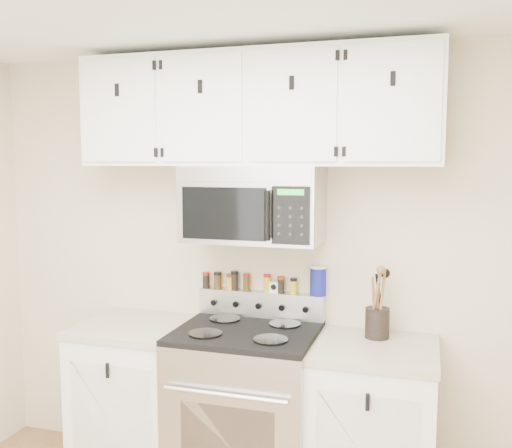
{
  "coord_description": "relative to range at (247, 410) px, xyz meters",
  "views": [
    {
      "loc": [
        0.94,
        -1.46,
        1.86
      ],
      "look_at": [
        0.05,
        1.45,
        1.53
      ],
      "focal_mm": 40.0,
      "sensor_mm": 36.0,
      "label": 1
    }
  ],
  "objects": [
    {
      "name": "back_wall",
      "position": [
        0.0,
        0.32,
        0.76
      ],
      "size": [
        3.5,
        0.01,
        2.5
      ],
      "primitive_type": "cube",
      "color": "#C0B790",
      "rests_on": "floor"
    },
    {
      "name": "range",
      "position": [
        0.0,
        0.0,
        0.0
      ],
      "size": [
        0.76,
        0.65,
        1.1
      ],
      "color": "#B7B7BA",
      "rests_on": "floor"
    },
    {
      "name": "base_cabinet_left",
      "position": [
        -0.69,
        0.02,
        -0.03
      ],
      "size": [
        0.64,
        0.62,
        0.92
      ],
      "color": "white",
      "rests_on": "floor"
    },
    {
      "name": "base_cabinet_right",
      "position": [
        0.69,
        0.02,
        -0.03
      ],
      "size": [
        0.64,
        0.62,
        0.92
      ],
      "color": "white",
      "rests_on": "floor"
    },
    {
      "name": "microwave",
      "position": [
        0.0,
        0.13,
        1.14
      ],
      "size": [
        0.76,
        0.44,
        0.42
      ],
      "color": "#9E9EA3",
      "rests_on": "back_wall"
    },
    {
      "name": "upper_cabinets",
      "position": [
        -0.0,
        0.15,
        1.66
      ],
      "size": [
        2.0,
        0.35,
        0.62
      ],
      "color": "white",
      "rests_on": "back_wall"
    },
    {
      "name": "utensil_crock",
      "position": [
        0.69,
        0.16,
        0.53
      ],
      "size": [
        0.13,
        0.13,
        0.38
      ],
      "color": "black",
      "rests_on": "base_cabinet_right"
    },
    {
      "name": "kitchen_timer",
      "position": [
        0.08,
        0.28,
        0.65
      ],
      "size": [
        0.06,
        0.05,
        0.06
      ],
      "primitive_type": "cube",
      "rotation": [
        0.0,
        0.0,
        -0.12
      ],
      "color": "white",
      "rests_on": "range"
    },
    {
      "name": "salt_canister",
      "position": [
        0.34,
        0.28,
        0.7
      ],
      "size": [
        0.09,
        0.09,
        0.17
      ],
      "color": "navy",
      "rests_on": "range"
    },
    {
      "name": "spice_jar_0",
      "position": [
        -0.35,
        0.28,
        0.66
      ],
      "size": [
        0.04,
        0.04,
        0.09
      ],
      "color": "black",
      "rests_on": "range"
    },
    {
      "name": "spice_jar_1",
      "position": [
        -0.27,
        0.28,
        0.66
      ],
      "size": [
        0.05,
        0.05,
        0.1
      ],
      "color": "#442E10",
      "rests_on": "range"
    },
    {
      "name": "spice_jar_2",
      "position": [
        -0.2,
        0.28,
        0.66
      ],
      "size": [
        0.04,
        0.04,
        0.09
      ],
      "color": "gold",
      "rests_on": "range"
    },
    {
      "name": "spice_jar_3",
      "position": [
        -0.17,
        0.28,
        0.67
      ],
      "size": [
        0.05,
        0.05,
        0.11
      ],
      "color": "black",
      "rests_on": "range"
    },
    {
      "name": "spice_jar_4",
      "position": [
        -0.09,
        0.28,
        0.67
      ],
      "size": [
        0.04,
        0.04,
        0.1
      ],
      "color": "#402E0F",
      "rests_on": "range"
    },
    {
      "name": "spice_jar_5",
      "position": [
        0.04,
        0.28,
        0.67
      ],
      "size": [
        0.04,
        0.04,
        0.11
      ],
      "color": "gold",
      "rests_on": "range"
    },
    {
      "name": "spice_jar_6",
      "position": [
        0.12,
        0.28,
        0.66
      ],
      "size": [
        0.04,
        0.04,
        0.1
      ],
      "color": "black",
      "rests_on": "range"
    },
    {
      "name": "spice_jar_7",
      "position": [
        0.2,
        0.28,
        0.66
      ],
      "size": [
        0.04,
        0.04,
        0.09
      ],
      "color": "gold",
      "rests_on": "range"
    }
  ]
}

